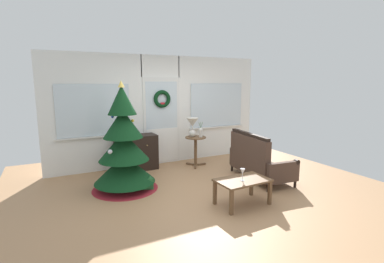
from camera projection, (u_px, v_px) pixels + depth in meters
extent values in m
plane|color=#AD7F56|center=(203.00, 191.00, 5.21)|extent=(6.76, 6.76, 0.00)
cube|color=white|center=(94.00, 114.00, 6.16)|extent=(2.15, 0.08, 2.55)
cube|color=white|center=(216.00, 108.00, 7.51)|extent=(2.15, 0.08, 2.55)
cube|color=white|center=(160.00, 66.00, 6.66)|extent=(0.94, 0.08, 0.50)
cube|color=silver|center=(162.00, 121.00, 6.84)|extent=(0.90, 0.05, 2.05)
cube|color=white|center=(162.00, 145.00, 6.92)|extent=(0.78, 0.02, 0.80)
cube|color=silver|center=(162.00, 105.00, 6.76)|extent=(0.78, 0.01, 1.10)
cube|color=silver|center=(94.00, 110.00, 6.09)|extent=(1.50, 0.01, 1.10)
cube|color=silver|center=(217.00, 105.00, 7.45)|extent=(1.50, 0.01, 1.10)
cube|color=silver|center=(96.00, 137.00, 6.18)|extent=(1.59, 0.06, 0.03)
cube|color=silver|center=(217.00, 127.00, 7.53)|extent=(1.59, 0.06, 0.03)
torus|color=black|center=(162.00, 99.00, 6.70)|extent=(0.41, 0.09, 0.41)
cube|color=red|center=(163.00, 105.00, 6.71)|extent=(0.10, 0.02, 0.10)
cylinder|color=#4C331E|center=(125.00, 184.00, 5.30)|extent=(0.10, 0.10, 0.19)
cone|color=maroon|center=(125.00, 186.00, 5.31)|extent=(1.19, 1.19, 0.10)
cone|color=#0F3819|center=(125.00, 168.00, 5.25)|extent=(1.10, 1.10, 0.52)
cone|color=#0F3819|center=(124.00, 146.00, 5.18)|extent=(0.90, 0.90, 0.52)
cone|color=#0F3819|center=(123.00, 123.00, 5.11)|extent=(0.70, 0.70, 0.52)
cone|color=#0F3819|center=(122.00, 100.00, 5.04)|extent=(0.51, 0.51, 0.52)
cone|color=#E0BC4C|center=(121.00, 84.00, 4.99)|extent=(0.12, 0.12, 0.12)
sphere|color=red|center=(134.00, 134.00, 5.41)|extent=(0.05, 0.05, 0.05)
sphere|color=gold|center=(133.00, 121.00, 5.32)|extent=(0.06, 0.06, 0.06)
sphere|color=silver|center=(110.00, 152.00, 4.86)|extent=(0.08, 0.08, 0.08)
sphere|color=#264CB2|center=(112.00, 117.00, 5.23)|extent=(0.05, 0.05, 0.05)
sphere|color=red|center=(119.00, 108.00, 5.27)|extent=(0.07, 0.07, 0.07)
cube|color=black|center=(136.00, 153.00, 6.40)|extent=(0.91, 0.44, 0.78)
sphere|color=tan|center=(131.00, 147.00, 6.09)|extent=(0.03, 0.03, 0.03)
sphere|color=tan|center=(147.00, 145.00, 6.26)|extent=(0.03, 0.03, 0.03)
sphere|color=tan|center=(131.00, 161.00, 6.15)|extent=(0.03, 0.03, 0.03)
sphere|color=tan|center=(148.00, 159.00, 6.31)|extent=(0.03, 0.03, 0.03)
cylinder|color=black|center=(295.00, 184.00, 5.36)|extent=(0.05, 0.05, 0.14)
cylinder|color=black|center=(255.00, 165.00, 6.57)|extent=(0.05, 0.05, 0.14)
cylinder|color=black|center=(268.00, 188.00, 5.15)|extent=(0.05, 0.05, 0.14)
cylinder|color=black|center=(232.00, 168.00, 6.36)|extent=(0.05, 0.05, 0.14)
cube|color=#473328|center=(261.00, 169.00, 5.84)|extent=(0.84, 1.33, 0.14)
cube|color=#473328|center=(249.00, 152.00, 5.67)|extent=(0.24, 1.27, 0.62)
cube|color=black|center=(250.00, 135.00, 5.61)|extent=(0.20, 1.24, 0.06)
cube|color=#473328|center=(283.00, 173.00, 5.20)|extent=(0.67, 0.15, 0.38)
cylinder|color=black|center=(297.00, 162.00, 5.27)|extent=(0.10, 0.10, 0.09)
cube|color=#473328|center=(244.00, 155.00, 6.44)|extent=(0.67, 0.15, 0.38)
cylinder|color=black|center=(255.00, 147.00, 6.51)|extent=(0.10, 0.10, 0.09)
cylinder|color=brown|center=(196.00, 137.00, 6.64)|extent=(0.48, 0.48, 0.02)
cylinder|color=brown|center=(196.00, 152.00, 6.69)|extent=(0.07, 0.07, 0.67)
cube|color=brown|center=(202.00, 164.00, 6.82)|extent=(0.20, 0.05, 0.04)
cube|color=brown|center=(190.00, 164.00, 6.83)|extent=(0.14, 0.20, 0.04)
cube|color=brown|center=(195.00, 167.00, 6.59)|extent=(0.14, 0.20, 0.04)
sphere|color=silver|center=(192.00, 133.00, 6.63)|extent=(0.16, 0.16, 0.16)
cylinder|color=silver|center=(192.00, 128.00, 6.61)|extent=(0.02, 0.02, 0.06)
cone|color=silver|center=(192.00, 122.00, 6.58)|extent=(0.28, 0.28, 0.20)
cylinder|color=beige|center=(201.00, 134.00, 6.61)|extent=(0.09, 0.09, 0.16)
sphere|color=beige|center=(201.00, 130.00, 6.60)|extent=(0.10, 0.10, 0.10)
cylinder|color=#4C7042|center=(200.00, 126.00, 6.57)|extent=(0.07, 0.01, 0.17)
cylinder|color=#4C7042|center=(201.00, 126.00, 6.58)|extent=(0.01, 0.01, 0.18)
cylinder|color=#4C7042|center=(201.00, 126.00, 6.59)|extent=(0.07, 0.01, 0.17)
cube|color=brown|center=(243.00, 180.00, 4.58)|extent=(0.86, 0.56, 0.03)
cube|color=brown|center=(231.00, 202.00, 4.24)|extent=(0.05, 0.05, 0.39)
cube|color=brown|center=(270.00, 193.00, 4.61)|extent=(0.05, 0.05, 0.39)
cube|color=brown|center=(215.00, 193.00, 4.62)|extent=(0.05, 0.05, 0.39)
cube|color=brown|center=(251.00, 184.00, 4.98)|extent=(0.05, 0.05, 0.39)
cylinder|color=silver|center=(242.00, 180.00, 4.51)|extent=(0.06, 0.06, 0.01)
cylinder|color=silver|center=(242.00, 177.00, 4.50)|extent=(0.01, 0.01, 0.10)
cone|color=silver|center=(243.00, 171.00, 4.49)|extent=(0.08, 0.08, 0.09)
cube|color=#266633|center=(146.00, 183.00, 5.27)|extent=(0.22, 0.20, 0.22)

